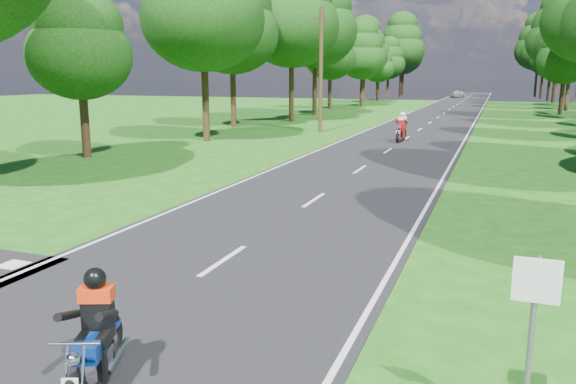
% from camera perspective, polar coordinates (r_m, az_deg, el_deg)
% --- Properties ---
extents(ground, '(160.00, 160.00, 0.00)m').
position_cam_1_polar(ground, '(9.94, -11.91, -10.41)').
color(ground, '#185112').
rests_on(ground, ground).
extents(main_road, '(7.00, 140.00, 0.02)m').
position_cam_1_polar(main_road, '(58.06, 15.58, 7.72)').
color(main_road, black).
rests_on(main_road, ground).
extents(road_markings, '(7.40, 140.00, 0.01)m').
position_cam_1_polar(road_markings, '(56.21, 15.27, 7.63)').
color(road_markings, silver).
rests_on(road_markings, main_road).
extents(treeline, '(40.00, 115.35, 14.78)m').
position_cam_1_polar(treeline, '(68.04, 18.01, 15.07)').
color(treeline, black).
rests_on(treeline, ground).
extents(telegraph_pole, '(1.20, 0.26, 8.00)m').
position_cam_1_polar(telegraph_pole, '(37.39, 3.37, 12.33)').
color(telegraph_pole, '#382616').
rests_on(telegraph_pole, ground).
extents(road_sign, '(0.45, 0.07, 2.00)m').
position_cam_1_polar(road_sign, '(6.20, 23.62, -11.72)').
color(road_sign, slate).
rests_on(road_sign, ground).
extents(rider_near_blue, '(1.20, 1.85, 1.47)m').
position_cam_1_polar(rider_near_blue, '(7.15, -19.18, -13.34)').
color(rider_near_blue, navy).
rests_on(rider_near_blue, main_road).
extents(rider_far_red, '(0.76, 2.03, 1.67)m').
position_cam_1_polar(rider_far_red, '(32.51, 11.45, 6.52)').
color(rider_far_red, '#A90D0D').
rests_on(rider_far_red, main_road).
extents(distant_car, '(2.61, 3.96, 1.25)m').
position_cam_1_polar(distant_car, '(98.75, 16.86, 9.52)').
color(distant_car, '#B3B6BA').
rests_on(distant_car, main_road).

